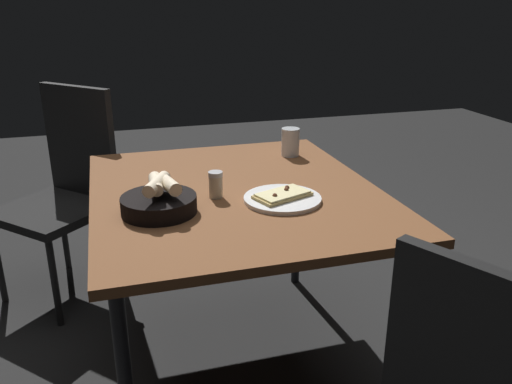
# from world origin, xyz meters

# --- Properties ---
(ground) EXTENTS (8.00, 8.00, 0.00)m
(ground) POSITION_xyz_m (0.00, 0.00, 0.00)
(ground) COLOR black
(dining_table) EXTENTS (1.13, 0.98, 0.72)m
(dining_table) POSITION_xyz_m (0.00, 0.00, 0.66)
(dining_table) COLOR brown
(dining_table) RESTS_ON ground
(pizza_plate) EXTENTS (0.26, 0.26, 0.04)m
(pizza_plate) POSITION_xyz_m (0.15, 0.12, 0.73)
(pizza_plate) COLOR white
(pizza_plate) RESTS_ON dining_table
(bread_basket) EXTENTS (0.23, 0.23, 0.12)m
(bread_basket) POSITION_xyz_m (0.14, -0.28, 0.76)
(bread_basket) COLOR black
(bread_basket) RESTS_ON dining_table
(beer_glass) EXTENTS (0.08, 0.08, 0.12)m
(beer_glass) POSITION_xyz_m (-0.33, 0.32, 0.77)
(beer_glass) COLOR silver
(beer_glass) RESTS_ON dining_table
(pepper_shaker) EXTENTS (0.05, 0.05, 0.09)m
(pepper_shaker) POSITION_xyz_m (0.06, -0.08, 0.76)
(pepper_shaker) COLOR #BFB299
(pepper_shaker) RESTS_ON dining_table
(chair_near) EXTENTS (0.62, 0.62, 0.97)m
(chair_near) POSITION_xyz_m (-0.77, -0.61, 0.54)
(chair_near) COLOR black
(chair_near) RESTS_ON ground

